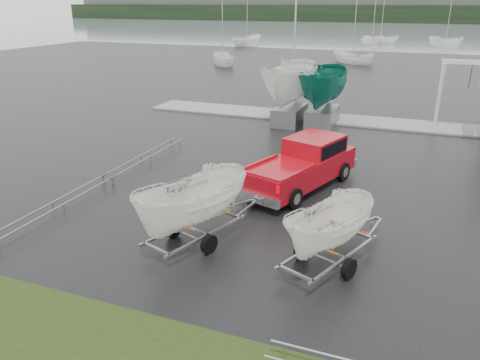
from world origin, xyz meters
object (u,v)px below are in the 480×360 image
pickup_truck (305,162)px  boat_hoist (469,86)px  trailer_parked (333,190)px  trailer_hitched (192,161)px

pickup_truck → boat_hoist: bearing=79.7°
pickup_truck → trailer_parked: size_ratio=1.43×
trailer_parked → trailer_hitched: bearing=-156.3°
trailer_hitched → trailer_parked: 4.26m
pickup_truck → trailer_hitched: (-2.05, -6.14, 1.74)m
trailer_parked → boat_hoist: 18.67m
trailer_parked → boat_hoist: (4.48, 18.13, 0.28)m
trailer_hitched → trailer_parked: (4.24, 0.15, -0.38)m
pickup_truck → boat_hoist: 13.95m
trailer_parked → boat_hoist: trailer_parked is taller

